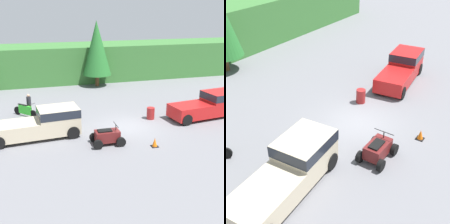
% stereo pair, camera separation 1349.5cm
% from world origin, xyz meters
% --- Properties ---
extents(ground_plane, '(80.00, 80.00, 0.00)m').
position_xyz_m(ground_plane, '(0.00, 0.00, 0.00)').
color(ground_plane, slate).
extents(hillside_backdrop, '(44.00, 6.00, 3.92)m').
position_xyz_m(hillside_backdrop, '(0.00, 16.00, 1.96)').
color(hillside_backdrop, '#387033').
rests_on(hillside_backdrop, ground_plane).
extents(tree_mid_left, '(2.94, 2.94, 6.69)m').
position_xyz_m(tree_mid_left, '(0.72, 12.20, 3.93)').
color(tree_mid_left, brown).
rests_on(tree_mid_left, ground_plane).
extents(pickup_truck_red, '(5.58, 2.65, 1.88)m').
position_xyz_m(pickup_truck_red, '(6.64, 0.36, 0.99)').
color(pickup_truck_red, red).
rests_on(pickup_truck_red, ground_plane).
extents(pickup_truck_second, '(5.73, 2.46, 1.88)m').
position_xyz_m(pickup_truck_second, '(-5.76, -0.18, 0.99)').
color(pickup_truck_second, beige).
rests_on(pickup_truck_second, ground_plane).
extents(dirt_bike, '(1.65, 1.78, 1.13)m').
position_xyz_m(dirt_bike, '(-6.82, 4.26, 0.47)').
color(dirt_bike, black).
rests_on(dirt_bike, ground_plane).
extents(quad_atv, '(1.99, 1.34, 1.23)m').
position_xyz_m(quad_atv, '(-2.13, -2.35, 0.49)').
color(quad_atv, black).
rests_on(quad_atv, ground_plane).
extents(rider_person, '(0.45, 0.45, 1.66)m').
position_xyz_m(rider_person, '(-6.49, 4.57, 0.90)').
color(rider_person, brown).
rests_on(rider_person, ground_plane).
extents(traffic_cone, '(0.42, 0.42, 0.55)m').
position_xyz_m(traffic_cone, '(0.51, -3.49, 0.25)').
color(traffic_cone, black).
rests_on(traffic_cone, ground_plane).
extents(steel_barrel, '(0.58, 0.58, 0.88)m').
position_xyz_m(steel_barrel, '(2.15, 1.10, 0.44)').
color(steel_barrel, maroon).
rests_on(steel_barrel, ground_plane).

